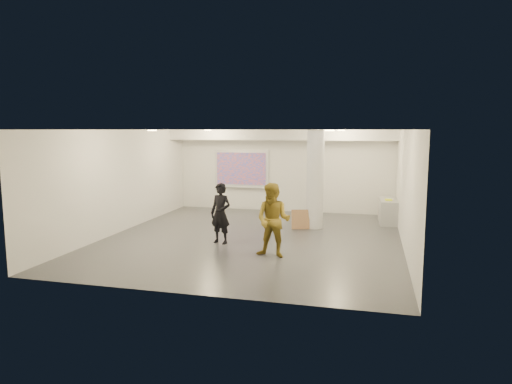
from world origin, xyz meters
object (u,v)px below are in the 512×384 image
(credenza, at_px, (388,211))
(man, at_px, (273,220))
(woman, at_px, (221,213))
(column, at_px, (315,179))
(projection_screen, at_px, (241,169))

(credenza, bearing_deg, man, -122.68)
(woman, height_order, man, man)
(column, relative_size, man, 1.70)
(column, relative_size, woman, 1.87)
(column, height_order, woman, column)
(woman, bearing_deg, man, -15.48)
(projection_screen, xyz_separation_m, woman, (0.92, -5.18, -0.72))
(column, height_order, man, column)
(woman, bearing_deg, projection_screen, 114.86)
(man, bearing_deg, credenza, 67.49)
(column, distance_m, woman, 3.41)
(projection_screen, xyz_separation_m, man, (2.55, -6.13, -0.65))
(woman, relative_size, man, 0.91)
(column, xyz_separation_m, projection_screen, (-3.10, 2.65, 0.03))
(projection_screen, bearing_deg, man, -67.41)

